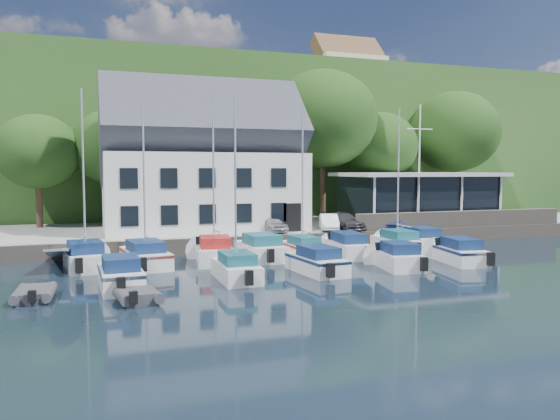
# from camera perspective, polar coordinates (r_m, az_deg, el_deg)

# --- Properties ---
(ground) EXTENTS (180.00, 180.00, 0.00)m
(ground) POSITION_cam_1_polar(r_m,az_deg,el_deg) (27.98, 13.23, -6.88)
(ground) COLOR black
(ground) RESTS_ON ground
(quay) EXTENTS (60.00, 13.00, 1.00)m
(quay) POSITION_cam_1_polar(r_m,az_deg,el_deg) (43.53, 0.83, -2.15)
(quay) COLOR gray
(quay) RESTS_ON ground
(quay_face) EXTENTS (60.00, 0.30, 1.00)m
(quay_face) POSITION_cam_1_polar(r_m,az_deg,el_deg) (37.53, 4.22, -3.19)
(quay_face) COLOR #675E52
(quay_face) RESTS_ON ground
(hillside) EXTENTS (160.00, 75.00, 16.00)m
(hillside) POSITION_cam_1_polar(r_m,az_deg,el_deg) (86.48, -9.32, 5.93)
(hillside) COLOR #24481B
(hillside) RESTS_ON ground
(field_patch) EXTENTS (50.00, 30.00, 0.30)m
(field_patch) POSITION_cam_1_polar(r_m,az_deg,el_deg) (96.52, -5.44, 10.64)
(field_patch) COLOR #5F6934
(field_patch) RESTS_ON hillside
(farmhouse) EXTENTS (10.40, 7.00, 8.20)m
(farmhouse) POSITION_cam_1_polar(r_m,az_deg,el_deg) (84.97, 7.06, 14.20)
(farmhouse) COLOR beige
(farmhouse) RESTS_ON hillside
(harbor_building) EXTENTS (14.40, 8.20, 8.70)m
(harbor_building) POSITION_cam_1_polar(r_m,az_deg,el_deg) (40.42, -8.07, 4.21)
(harbor_building) COLOR silver
(harbor_building) RESTS_ON quay
(club_pavilion) EXTENTS (13.20, 7.20, 4.10)m
(club_pavilion) POSITION_cam_1_polar(r_m,az_deg,el_deg) (46.93, 14.21, 1.31)
(club_pavilion) COLOR black
(club_pavilion) RESTS_ON quay
(seawall) EXTENTS (18.00, 0.50, 1.20)m
(seawall) POSITION_cam_1_polar(r_m,az_deg,el_deg) (43.87, 18.56, -0.88)
(seawall) COLOR #675E52
(seawall) RESTS_ON quay
(gangway) EXTENTS (1.20, 6.00, 1.40)m
(gangway) POSITION_cam_1_polar(r_m,az_deg,el_deg) (32.66, -22.00, -5.49)
(gangway) COLOR silver
(gangway) RESTS_ON ground
(car_silver) EXTENTS (1.80, 3.53, 1.15)m
(car_silver) POSITION_cam_1_polar(r_m,az_deg,el_deg) (38.05, -0.94, -1.44)
(car_silver) COLOR #A3A3A7
(car_silver) RESTS_ON quay
(car_white) EXTENTS (2.30, 3.70, 1.15)m
(car_white) POSITION_cam_1_polar(r_m,az_deg,el_deg) (39.42, 5.12, -1.26)
(car_white) COLOR white
(car_white) RESTS_ON quay
(car_dgrey) EXTENTS (2.31, 4.38, 1.21)m
(car_dgrey) POSITION_cam_1_polar(r_m,az_deg,el_deg) (40.09, 6.61, -1.14)
(car_dgrey) COLOR #323137
(car_dgrey) RESTS_ON quay
(car_blue) EXTENTS (2.41, 3.69, 1.17)m
(car_blue) POSITION_cam_1_polar(r_m,az_deg,el_deg) (41.77, 11.15, -1.00)
(car_blue) COLOR navy
(car_blue) RESTS_ON quay
(flagpole) EXTENTS (2.23, 0.20, 9.28)m
(flagpole) POSITION_cam_1_polar(r_m,az_deg,el_deg) (43.06, 14.34, 4.50)
(flagpole) COLOR silver
(flagpole) RESTS_ON quay
(tree_0) EXTENTS (6.22, 6.22, 8.49)m
(tree_0) POSITION_cam_1_polar(r_m,az_deg,el_deg) (44.83, -23.95, 3.75)
(tree_0) COLOR #15340F
(tree_0) RESTS_ON quay
(tree_1) EXTENTS (6.69, 6.69, 9.14)m
(tree_1) POSITION_cam_1_polar(r_m,az_deg,el_deg) (45.12, -16.82, 4.34)
(tree_1) COLOR #15340F
(tree_1) RESTS_ON quay
(tree_3) EXTENTS (9.63, 9.63, 13.16)m
(tree_3) POSITION_cam_1_polar(r_m,az_deg,el_deg) (48.93, 4.54, 6.84)
(tree_3) COLOR #15340F
(tree_3) RESTS_ON quay
(tree_4) EXTENTS (7.08, 7.08, 9.68)m
(tree_4) POSITION_cam_1_polar(r_m,az_deg,el_deg) (51.89, 10.34, 4.71)
(tree_4) COLOR #15340F
(tree_4) RESTS_ON quay
(tree_5) EXTENTS (8.84, 8.84, 12.08)m
(tree_5) POSITION_cam_1_polar(r_m,az_deg,el_deg) (57.21, 17.75, 5.73)
(tree_5) COLOR #15340F
(tree_5) RESTS_ON quay
(boat_r1_0) EXTENTS (2.90, 5.94, 9.46)m
(boat_r1_0) POSITION_cam_1_polar(r_m,az_deg,el_deg) (30.77, -19.84, 2.85)
(boat_r1_0) COLOR silver
(boat_r1_0) RESTS_ON ground
(boat_r1_1) EXTENTS (3.06, 6.81, 9.01)m
(boat_r1_1) POSITION_cam_1_polar(r_m,az_deg,el_deg) (30.68, -14.02, 2.55)
(boat_r1_1) COLOR silver
(boat_r1_1) RESTS_ON ground
(boat_r1_2) EXTENTS (2.97, 6.09, 9.42)m
(boat_r1_2) POSITION_cam_1_polar(r_m,az_deg,el_deg) (31.28, -6.96, 3.05)
(boat_r1_2) COLOR silver
(boat_r1_2) RESTS_ON ground
(boat_r1_3) EXTENTS (2.59, 6.09, 1.56)m
(boat_r1_3) POSITION_cam_1_polar(r_m,az_deg,el_deg) (32.44, -2.03, -3.84)
(boat_r1_3) COLOR silver
(boat_r1_3) RESTS_ON ground
(boat_r1_4) EXTENTS (1.92, 6.09, 8.23)m
(boat_r1_4) POSITION_cam_1_polar(r_m,az_deg,el_deg) (32.93, 2.36, 2.10)
(boat_r1_4) COLOR silver
(boat_r1_4) RESTS_ON ground
(boat_r1_5) EXTENTS (2.43, 6.71, 1.50)m
(boat_r1_5) POSITION_cam_1_polar(r_m,az_deg,el_deg) (34.02, 6.93, -3.55)
(boat_r1_5) COLOR silver
(boat_r1_5) RESTS_ON ground
(boat_r1_6) EXTENTS (2.17, 6.03, 8.69)m
(boat_r1_6) POSITION_cam_1_polar(r_m,az_deg,el_deg) (36.27, 12.25, 2.57)
(boat_r1_6) COLOR silver
(boat_r1_6) RESTS_ON ground
(boat_r1_7) EXTENTS (2.78, 6.43, 1.53)m
(boat_r1_7) POSITION_cam_1_polar(r_m,az_deg,el_deg) (37.71, 14.45, -2.87)
(boat_r1_7) COLOR silver
(boat_r1_7) RESTS_ON ground
(boat_r2_0) EXTENTS (2.17, 5.75, 1.51)m
(boat_r2_0) POSITION_cam_1_polar(r_m,az_deg,el_deg) (25.63, -16.32, -6.24)
(boat_r2_0) COLOR silver
(boat_r2_0) RESTS_ON ground
(boat_r2_1) EXTENTS (1.95, 5.85, 8.40)m
(boat_r2_1) POSITION_cam_1_polar(r_m,az_deg,el_deg) (26.27, -4.68, 1.74)
(boat_r2_1) COLOR silver
(boat_r2_1) RESTS_ON ground
(boat_r2_2) EXTENTS (2.49, 5.96, 1.42)m
(boat_r2_2) POSITION_cam_1_polar(r_m,az_deg,el_deg) (28.35, 3.84, -5.17)
(boat_r2_2) COLOR silver
(boat_r2_2) RESTS_ON ground
(boat_r2_3) EXTENTS (2.80, 5.54, 1.45)m
(boat_r2_3) POSITION_cam_1_polar(r_m,az_deg,el_deg) (30.28, 12.18, -4.63)
(boat_r2_3) COLOR silver
(boat_r2_3) RESTS_ON ground
(boat_r2_4) EXTENTS (2.87, 6.20, 1.47)m
(boat_r2_4) POSITION_cam_1_polar(r_m,az_deg,el_deg) (32.98, 18.14, -4.00)
(boat_r2_4) COLOR silver
(boat_r2_4) RESTS_ON ground
(dinghy_0) EXTENTS (1.72, 2.77, 0.63)m
(dinghy_0) POSITION_cam_1_polar(r_m,az_deg,el_deg) (24.85, -24.29, -7.80)
(dinghy_0) COLOR #343338
(dinghy_0) RESTS_ON ground
(dinghy_1) EXTENTS (2.13, 3.12, 0.68)m
(dinghy_1) POSITION_cam_1_polar(r_m,az_deg,el_deg) (23.29, -14.85, -8.30)
(dinghy_1) COLOR #343338
(dinghy_1) RESTS_ON ground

